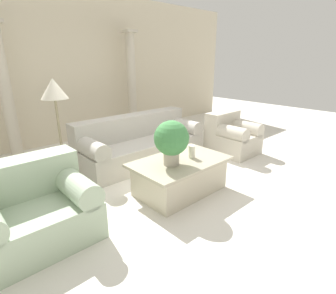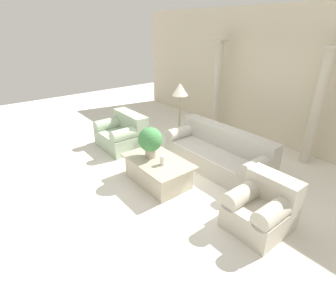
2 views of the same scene
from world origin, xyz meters
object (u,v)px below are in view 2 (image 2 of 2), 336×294
potted_plant (150,140)px  floor_lamp (180,93)px  loveseat (123,133)px  sofa_long (218,153)px  coffee_table (158,171)px  armchair (262,206)px

potted_plant → floor_lamp: 1.78m
loveseat → potted_plant: size_ratio=1.92×
sofa_long → coffee_table: (-0.31, -1.35, -0.09)m
loveseat → armchair: bearing=2.7°
coffee_table → potted_plant: potted_plant is taller
sofa_long → loveseat: bearing=-154.0°
armchair → sofa_long: bearing=151.7°
sofa_long → loveseat: 2.40m
armchair → potted_plant: bearing=-166.6°
coffee_table → loveseat: bearing=170.8°
coffee_table → armchair: (1.93, 0.48, 0.11)m
loveseat → sofa_long: bearing=26.0°
sofa_long → potted_plant: size_ratio=3.91×
potted_plant → floor_lamp: size_ratio=0.38×
loveseat → floor_lamp: size_ratio=0.73×
coffee_table → potted_plant: (-0.19, -0.02, 0.58)m
potted_plant → armchair: potted_plant is taller
coffee_table → armchair: size_ratio=1.55×
floor_lamp → armchair: bearing=-17.8°
loveseat → floor_lamp: (0.78, 1.14, 0.97)m
coffee_table → sofa_long: bearing=77.3°
coffee_table → potted_plant: bearing=-173.0°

